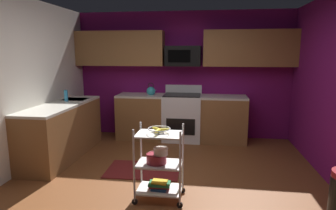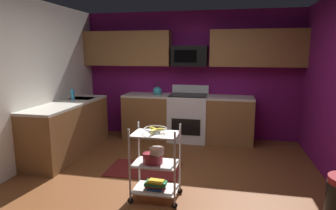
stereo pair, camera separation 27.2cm
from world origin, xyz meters
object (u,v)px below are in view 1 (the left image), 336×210
object	(u,v)px
mixing_bowl_large	(156,158)
dish_soap_bottle	(66,96)
oven_range	(182,117)
mixing_bowl_small	(161,151)
book_stack	(160,185)
microwave	(183,56)
kettle	(151,91)
fruit_bowl	(159,130)
rolling_cart	(159,164)

from	to	relation	value
mixing_bowl_large	dish_soap_bottle	size ratio (longest dim) A/B	1.26
oven_range	mixing_bowl_small	bearing A→B (deg)	-90.63
book_stack	microwave	bearing A→B (deg)	89.05
mixing_bowl_small	kettle	size ratio (longest dim) A/B	0.69
mixing_bowl_large	book_stack	distance (m)	0.34
kettle	oven_range	bearing A→B (deg)	0.34
microwave	mixing_bowl_small	size ratio (longest dim) A/B	3.85
oven_range	dish_soap_bottle	distance (m)	2.28
microwave	fruit_bowl	size ratio (longest dim) A/B	2.57
rolling_cart	kettle	xyz separation A→B (m)	(-0.60, 2.49, 0.54)
microwave	mixing_bowl_large	world-z (taller)	microwave
rolling_cart	fruit_bowl	xyz separation A→B (m)	(0.00, 0.00, 0.42)
mixing_bowl_large	dish_soap_bottle	distance (m)	2.46
rolling_cart	kettle	distance (m)	2.62
oven_range	rolling_cart	bearing A→B (deg)	-91.01
oven_range	book_stack	bearing A→B (deg)	-91.01
mixing_bowl_small	kettle	world-z (taller)	kettle
oven_range	microwave	world-z (taller)	microwave
oven_range	book_stack	size ratio (longest dim) A/B	4.24
kettle	mixing_bowl_small	bearing A→B (deg)	-76.21
mixing_bowl_large	oven_range	bearing A→B (deg)	88.18
rolling_cart	dish_soap_bottle	bearing A→B (deg)	142.24
fruit_bowl	mixing_bowl_small	world-z (taller)	fruit_bowl
microwave	fruit_bowl	distance (m)	2.73
mixing_bowl_small	book_stack	bearing A→B (deg)	143.80
microwave	rolling_cart	world-z (taller)	microwave
mixing_bowl_small	microwave	bearing A→B (deg)	89.41
book_stack	dish_soap_bottle	size ratio (longest dim) A/B	1.30
rolling_cart	book_stack	bearing A→B (deg)	-100.62
oven_range	rolling_cart	xyz separation A→B (m)	(-0.04, -2.50, -0.03)
fruit_bowl	rolling_cart	bearing A→B (deg)	0.00
rolling_cart	oven_range	bearing A→B (deg)	88.99
fruit_bowl	mixing_bowl_small	xyz separation A→B (m)	(0.02, -0.01, -0.26)
mixing_bowl_large	mixing_bowl_small	bearing A→B (deg)	-13.00
oven_range	dish_soap_bottle	size ratio (longest dim) A/B	5.50
oven_range	book_stack	distance (m)	2.52
oven_range	mixing_bowl_large	bearing A→B (deg)	-91.82
mixing_bowl_large	kettle	bearing A→B (deg)	102.73
oven_range	dish_soap_bottle	xyz separation A→B (m)	(-1.97, -1.01, 0.54)
mixing_bowl_small	kettle	bearing A→B (deg)	103.79
book_stack	kettle	size ratio (longest dim) A/B	0.98
mixing_bowl_large	dish_soap_bottle	world-z (taller)	dish_soap_bottle
book_stack	kettle	distance (m)	2.69
rolling_cart	dish_soap_bottle	distance (m)	2.50
rolling_cart	book_stack	xyz separation A→B (m)	(-0.00, -0.00, -0.27)
oven_range	fruit_bowl	world-z (taller)	oven_range
mixing_bowl_small	book_stack	xyz separation A→B (m)	(-0.02, 0.01, -0.44)
mixing_bowl_large	book_stack	world-z (taller)	mixing_bowl_large
fruit_bowl	kettle	xyz separation A→B (m)	(-0.60, 2.49, 0.12)
rolling_cart	mixing_bowl_large	size ratio (longest dim) A/B	3.63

